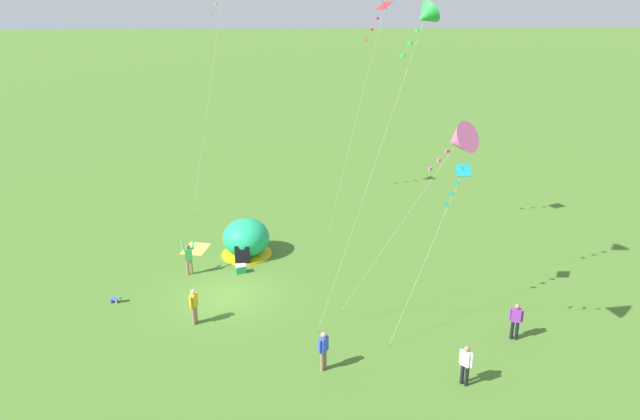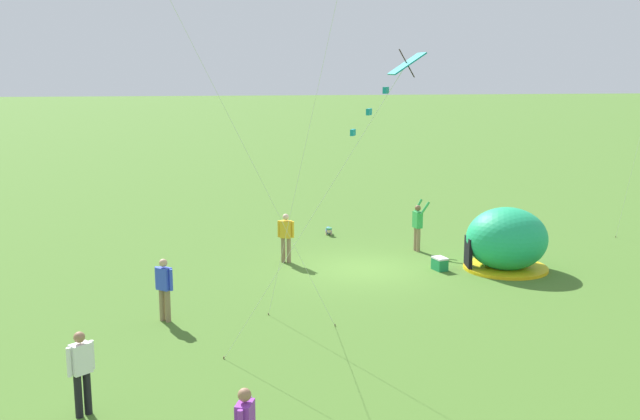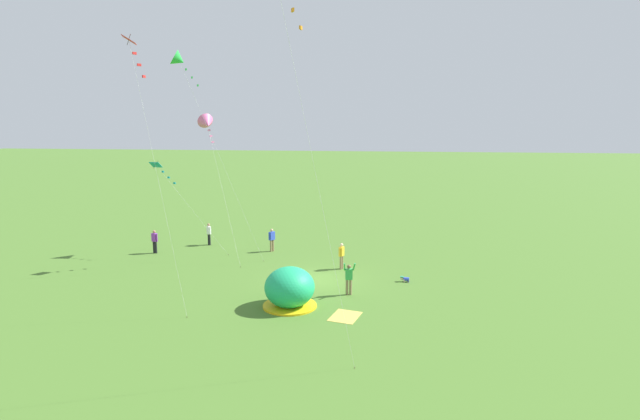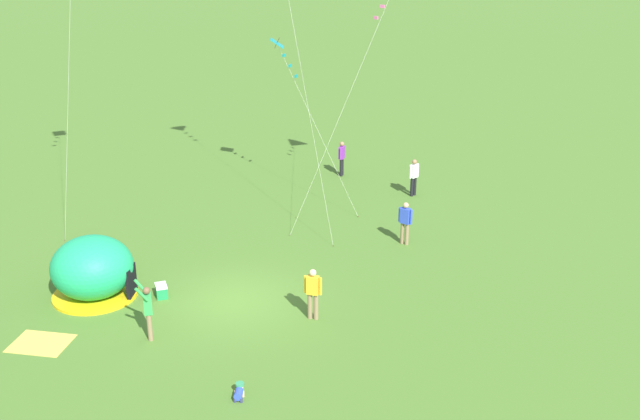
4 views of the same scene
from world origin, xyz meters
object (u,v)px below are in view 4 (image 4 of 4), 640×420
popup_tent (93,269)px  toddler_crawling (239,392)px  person_watching_sky (405,221)px  kite_teal (282,53)px  person_with_toddler (342,157)px  cooler_box (161,291)px  person_center_field (313,291)px  person_near_tent (148,309)px  person_strolling (414,175)px

popup_tent → toddler_crawling: bearing=-49.5°
person_watching_sky → kite_teal: 9.43m
person_with_toddler → cooler_box: bearing=-119.6°
person_watching_sky → person_center_field: same height
person_with_toddler → kite_teal: (-2.81, -2.19, 5.42)m
person_near_tent → person_center_field: bearing=10.8°
person_watching_sky → person_near_tent: bearing=-143.1°
cooler_box → person_with_toddler: person_with_toddler is taller
person_near_tent → cooler_box: bearing=90.9°
person_with_toddler → person_near_tent: 16.49m
cooler_box → person_center_field: (4.99, -1.72, 0.74)m
popup_tent → person_center_field: 7.47m
person_center_field → person_strolling: same height
cooler_box → kite_teal: (4.18, 10.10, 6.16)m
popup_tent → kite_teal: 12.97m
person_center_field → person_strolling: 12.10m
person_with_toddler → person_near_tent: (-6.95, -14.96, 0.03)m
toddler_crawling → person_watching_sky: bearing=58.6°
popup_tent → kite_teal: bearing=57.1°
popup_tent → person_near_tent: (2.27, -2.85, 0.00)m
person_strolling → person_near_tent: person_near_tent is taller
popup_tent → kite_teal: size_ratio=0.40×
person_watching_sky → person_with_toddler: bearing=102.1°
popup_tent → person_watching_sky: (11.01, 3.72, -0.03)m
toddler_crawling → person_strolling: (7.15, 15.07, 0.79)m
toddler_crawling → person_strolling: 16.70m
person_near_tent → popup_tent: bearing=128.5°
cooler_box → person_with_toddler: (6.99, 12.29, 0.74)m
person_strolling → person_near_tent: bearing=-129.9°
person_center_field → person_with_toddler: size_ratio=1.00×
person_center_field → person_with_toddler: bearing=81.9°
person_watching_sky → person_strolling: size_ratio=1.00×
toddler_crawling → person_center_field: 4.66m
person_center_field → person_strolling: bearing=65.4°
cooler_box → person_center_field: bearing=-19.0°
person_watching_sky → person_strolling: same height
cooler_box → person_with_toddler: size_ratio=0.36×
person_with_toddler → kite_teal: 6.49m
toddler_crawling → person_strolling: person_strolling is taller
person_with_toddler → person_center_field: bearing=-98.1°
cooler_box → toddler_crawling: size_ratio=1.11×
person_strolling → kite_teal: size_ratio=0.24×
person_watching_sky → person_strolling: 5.52m
toddler_crawling → kite_teal: 17.11m
cooler_box → person_watching_sky: bearing=24.0°
person_strolling → kite_teal: kite_teal is taller
person_with_toddler → kite_teal: bearing=-142.1°
person_near_tent → person_strolling: bearing=50.1°
toddler_crawling → person_center_field: (2.13, 4.07, 0.79)m
person_center_field → kite_teal: kite_teal is taller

